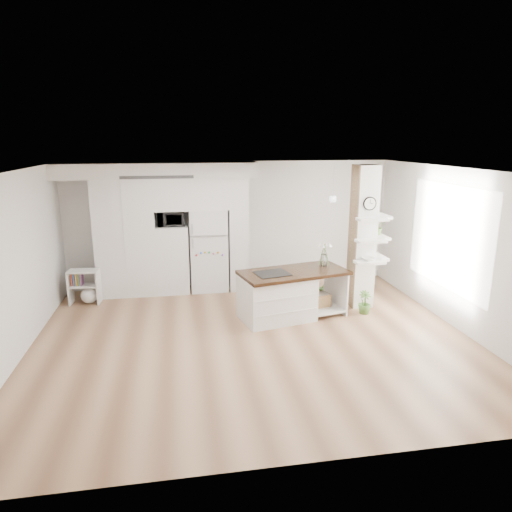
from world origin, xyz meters
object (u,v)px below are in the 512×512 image
(refrigerator, at_px, (208,250))
(bookshelf, at_px, (86,289))
(floor_plant_a, at_px, (326,286))
(kitchen_island, at_px, (283,294))

(refrigerator, bearing_deg, bookshelf, -168.69)
(floor_plant_a, bearing_deg, refrigerator, 155.83)
(refrigerator, distance_m, bookshelf, 2.56)
(refrigerator, bearing_deg, kitchen_island, -57.82)
(refrigerator, relative_size, kitchen_island, 0.85)
(refrigerator, height_order, kitchen_island, refrigerator)
(refrigerator, xyz_separation_m, kitchen_island, (1.19, -1.89, -0.42))
(bookshelf, bearing_deg, kitchen_island, -16.00)
(bookshelf, bearing_deg, refrigerator, 16.35)
(refrigerator, height_order, floor_plant_a, refrigerator)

